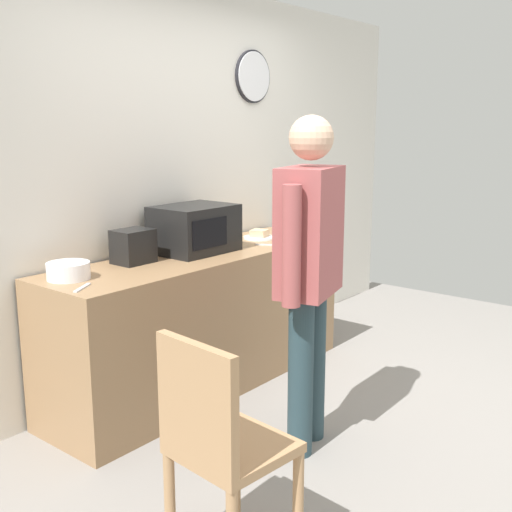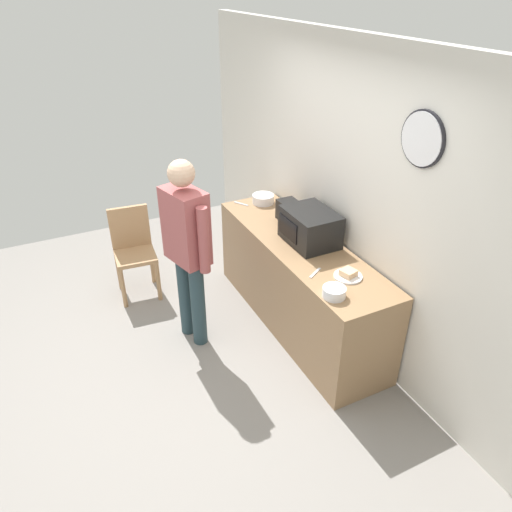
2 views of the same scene
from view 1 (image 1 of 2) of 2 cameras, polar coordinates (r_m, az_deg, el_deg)
ground_plane at (r=3.70m, az=11.13°, el=-15.44°), size 6.00×6.00×0.00m
back_wall at (r=4.28m, az=-7.47°, el=6.69°), size 5.40×0.13×2.60m
kitchen_counter at (r=4.09m, az=-4.84°, el=-5.84°), size 2.21×0.62×0.88m
microwave at (r=4.02m, az=-5.62°, el=2.48°), size 0.50×0.39×0.30m
sandwich_plate at (r=4.49m, az=0.31°, el=1.87°), size 0.23×0.23×0.07m
salad_bowl at (r=3.46m, az=-16.73°, el=-1.29°), size 0.23×0.23×0.09m
cereal_bowl at (r=4.47m, az=4.22°, el=2.03°), size 0.18×0.18×0.08m
toaster at (r=3.75m, az=-11.13°, el=0.87°), size 0.22×0.18×0.20m
fork_utensil at (r=3.25m, az=-15.55°, el=-2.80°), size 0.16×0.10×0.01m
spoon_utensil at (r=4.24m, az=1.10°, el=1.03°), size 0.10×0.16×0.01m
person_standing at (r=3.17m, az=4.86°, el=-0.42°), size 0.57×0.33×1.73m
wooden_chair at (r=2.44m, az=-3.41°, el=-16.55°), size 0.44×0.44×0.94m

